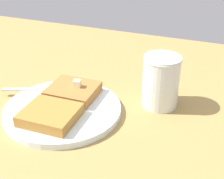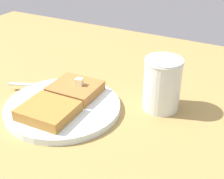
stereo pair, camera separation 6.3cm
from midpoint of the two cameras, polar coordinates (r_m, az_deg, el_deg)
The scene contains 7 objects.
table_surface at distance 71.73cm, azimuth -19.27°, elevation -2.89°, with size 105.21×105.21×1.87cm, color #9E7F46.
plate at distance 64.73cm, azimuth -11.74°, elevation -3.63°, with size 23.75×23.75×1.35cm.
toast_slice_left at distance 67.35cm, azimuth -9.83°, elevation -0.39°, with size 9.02×10.03×2.17cm, color #A56B33.
toast_slice_middle at distance 60.56cm, azimuth -14.19°, elevation -4.59°, with size 9.02×10.03×2.17cm, color #A97432.
butter_pat_primary at distance 66.34cm, azimuth -9.13°, elevation 1.01°, with size 1.52×1.37×1.52cm, color #F1E8B4.
fork at distance 71.20cm, azimuth -14.66°, elevation -0.08°, with size 7.57×15.29×0.36cm.
syrup_jar at distance 64.29cm, azimuth 6.14°, elevation 1.04°, with size 7.76×7.76×10.97cm.
Camera 1 is at (45.81, 40.28, 37.09)cm, focal length 50.00 mm.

